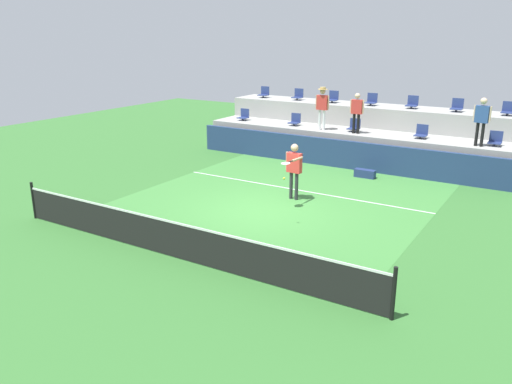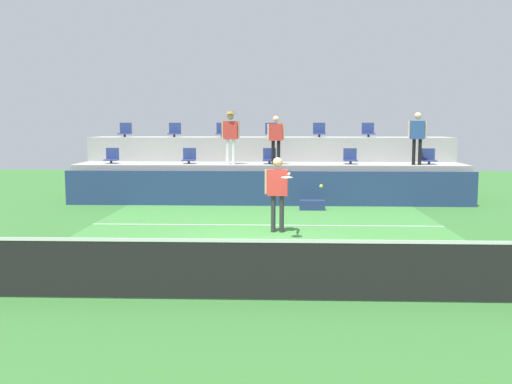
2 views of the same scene
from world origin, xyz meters
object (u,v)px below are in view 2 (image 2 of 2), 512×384
stadium_chair_upper_far_right (419,131)px  tennis_ball (321,186)px  stadium_chair_upper_left (175,131)px  spectator_with_hat (231,132)px  stadium_chair_upper_mid_right (319,131)px  tennis_player (278,186)px  stadium_chair_upper_right (368,131)px  stadium_chair_upper_center (271,131)px  spectator_in_grey (417,133)px  stadium_chair_lower_far_left (112,157)px  stadium_chair_lower_center (270,157)px  spectator_leaning_on_rail (276,136)px  stadium_chair_lower_right (350,157)px  stadium_chair_upper_mid_left (222,131)px  equipment_bag (312,205)px  stadium_chair_lower_left (189,157)px  stadium_chair_lower_far_right (429,158)px  stadium_chair_upper_far_left (125,131)px

stadium_chair_upper_far_right → tennis_ball: (-4.22, -9.84, -0.96)m
stadium_chair_upper_left → spectator_with_hat: size_ratio=0.30×
stadium_chair_upper_mid_right → tennis_player: 7.85m
stadium_chair_upper_right → tennis_player: stadium_chair_upper_right is taller
stadium_chair_upper_center → spectator_with_hat: spectator_with_hat is taller
spectator_in_grey → stadium_chair_lower_far_left: bearing=177.8°
stadium_chair_lower_far_left → stadium_chair_upper_far_right: stadium_chair_upper_far_right is taller
stadium_chair_lower_center → spectator_leaning_on_rail: bearing=-61.2°
stadium_chair_lower_center → spectator_with_hat: size_ratio=0.30×
stadium_chair_lower_right → stadium_chair_upper_far_right: size_ratio=1.00×
stadium_chair_upper_mid_left → equipment_bag: stadium_chair_upper_mid_left is taller
stadium_chair_upper_center → spectator_with_hat: 2.54m
stadium_chair_lower_right → stadium_chair_upper_left: 6.52m
stadium_chair_lower_left → stadium_chair_lower_far_right: 7.99m
stadium_chair_lower_right → tennis_player: tennis_player is taller
tennis_ball → stadium_chair_lower_center: bearing=98.2°
stadium_chair_upper_right → stadium_chair_upper_far_right: (1.84, 0.00, 0.00)m
stadium_chair_upper_mid_left → spectator_leaning_on_rail: (1.97, -2.18, -0.12)m
spectator_with_hat → stadium_chair_upper_right: bearing=24.4°
stadium_chair_lower_right → stadium_chair_upper_center: bearing=146.0°
stadium_chair_lower_far_left → stadium_chair_upper_left: bearing=44.4°
stadium_chair_lower_left → stadium_chair_upper_far_right: 8.33m
stadium_chair_upper_left → stadium_chair_upper_right: same height
tennis_player → equipment_bag: bearing=74.4°
spectator_leaning_on_rail → tennis_ball: 7.76m
tennis_player → spectator_leaning_on_rail: 5.54m
stadium_chair_lower_far_right → tennis_player: 7.67m
stadium_chair_lower_right → spectator_with_hat: 4.08m
stadium_chair_lower_far_right → spectator_in_grey: size_ratio=0.31×
stadium_chair_upper_center → tennis_ball: size_ratio=7.65×
tennis_player → stadium_chair_upper_left: bearing=116.5°
stadium_chair_upper_far_right → spectator_in_grey: (-0.58, -2.18, -0.04)m
tennis_ball → stadium_chair_upper_center: bearing=96.5°
stadium_chair_upper_left → stadium_chair_upper_right: bearing=0.0°
stadium_chair_upper_center → equipment_bag: size_ratio=0.68×
stadium_chair_upper_left → tennis_player: (3.80, -7.61, -1.20)m
stadium_chair_lower_far_right → equipment_bag: bearing=-151.8°
tennis_player → spectator_leaning_on_rail: (-0.08, 5.43, 1.08)m
stadium_chair_upper_far_left → equipment_bag: 8.03m
stadium_chair_upper_far_left → stadium_chair_upper_mid_left: same height
stadium_chair_upper_mid_left → tennis_ball: stadium_chair_upper_mid_left is taller
stadium_chair_lower_center → spectator_with_hat: 1.59m
spectator_in_grey → stadium_chair_lower_left: bearing=177.1°
stadium_chair_lower_center → stadium_chair_upper_left: 4.04m
stadium_chair_lower_right → spectator_leaning_on_rail: bearing=-171.2°
stadium_chair_lower_left → spectator_leaning_on_rail: size_ratio=0.33×
stadium_chair_upper_mid_right → stadium_chair_upper_far_right: (3.60, 0.00, 0.00)m
stadium_chair_upper_center → stadium_chair_upper_right: 3.51m
equipment_bag → stadium_chair_upper_far_left: bearing=149.5°
tennis_player → tennis_ball: bearing=-68.8°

